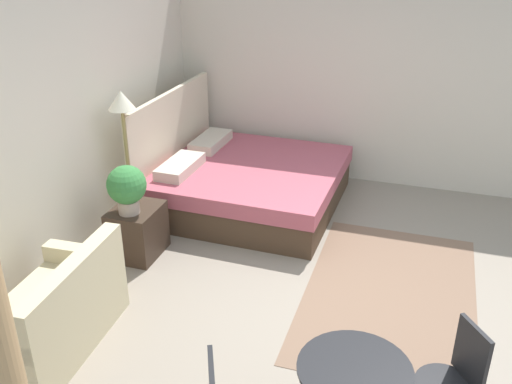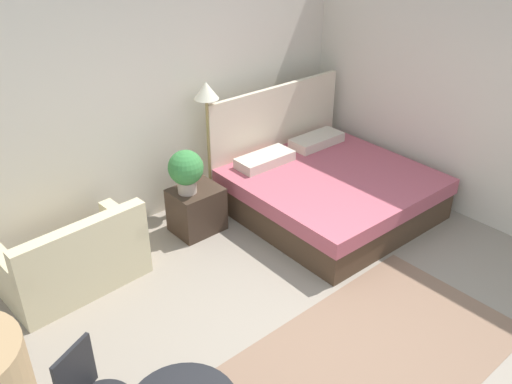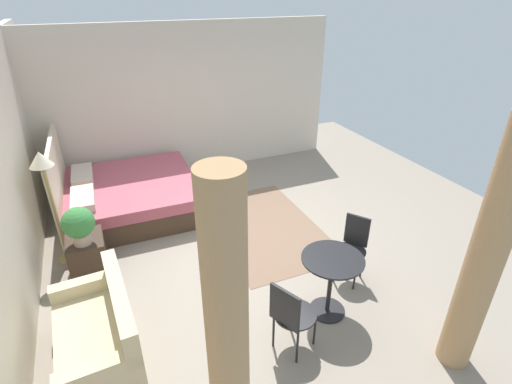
% 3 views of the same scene
% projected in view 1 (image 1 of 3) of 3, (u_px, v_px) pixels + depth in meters
% --- Properties ---
extents(ground_plane, '(8.76, 8.66, 0.02)m').
position_uv_depth(ground_plane, '(344.00, 307.00, 5.03)').
color(ground_plane, gray).
extents(wall_back, '(8.76, 0.12, 2.81)m').
position_uv_depth(wall_back, '(50.00, 125.00, 5.21)').
color(wall_back, beige).
rests_on(wall_back, ground).
extents(wall_right, '(0.12, 5.66, 2.81)m').
position_uv_depth(wall_right, '(392.00, 76.00, 6.90)').
color(wall_right, beige).
rests_on(wall_right, ground).
extents(area_rug, '(2.44, 1.51, 0.01)m').
position_uv_depth(area_rug, '(390.00, 294.00, 5.18)').
color(area_rug, '#7F604C').
rests_on(area_rug, ground).
extents(bed, '(2.09, 2.11, 1.31)m').
position_uv_depth(bed, '(245.00, 181.00, 6.74)').
color(bed, '#473323').
rests_on(bed, ground).
extents(couch, '(1.33, 0.77, 0.81)m').
position_uv_depth(couch, '(53.00, 316.00, 4.43)').
color(couch, beige).
rests_on(couch, ground).
extents(nightstand, '(0.54, 0.45, 0.52)m').
position_uv_depth(nightstand, '(138.00, 231.00, 5.72)').
color(nightstand, '#38281E').
rests_on(nightstand, ground).
extents(potted_plant, '(0.38, 0.38, 0.49)m').
position_uv_depth(potted_plant, '(127.00, 187.00, 5.40)').
color(potted_plant, tan).
rests_on(potted_plant, nightstand).
extents(floor_lamp, '(0.28, 0.28, 1.59)m').
position_uv_depth(floor_lamp, '(123.00, 118.00, 5.70)').
color(floor_lamp, '#99844C').
rests_on(floor_lamp, ground).
extents(cafe_chair_near_window, '(0.52, 0.52, 0.86)m').
position_uv_depth(cafe_chair_near_window, '(457.00, 374.00, 3.54)').
color(cafe_chair_near_window, black).
rests_on(cafe_chair_near_window, ground).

